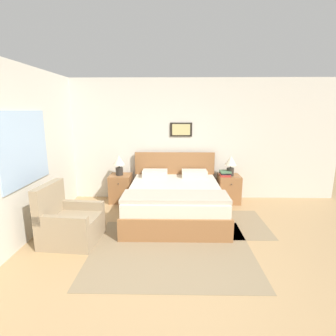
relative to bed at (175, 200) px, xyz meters
name	(u,v)px	position (x,y,z in m)	size (l,w,h in m)	color
ground_plane	(181,288)	(0.06, -2.06, -0.31)	(16.00, 16.00, 0.00)	tan
wall_back	(177,140)	(0.06, 1.09, 0.99)	(6.96, 0.09, 2.60)	beige
wall_left	(35,151)	(-2.25, -0.51, 1.00)	(0.08, 5.53, 2.60)	beige
area_rug_main	(172,250)	(-0.05, -1.25, -0.30)	(2.26, 1.85, 0.01)	#897556
area_rug_bedside	(242,224)	(1.17, -0.35, -0.30)	(0.80, 1.21, 0.01)	#897556
bed	(175,200)	(0.00, 0.00, 0.00)	(1.73, 2.04, 1.05)	#936038
armchair	(69,223)	(-1.59, -1.01, -0.02)	(0.83, 0.79, 0.89)	#998466
nightstand_near_window	(121,188)	(-1.16, 0.78, -0.01)	(0.45, 0.49, 0.59)	#936038
nightstand_by_door	(229,189)	(1.16, 0.78, -0.01)	(0.45, 0.49, 0.59)	#936038
table_lamp_near_window	(119,163)	(-1.17, 0.76, 0.54)	(0.24, 0.24, 0.42)	#2D2823
table_lamp_by_door	(231,163)	(1.17, 0.76, 0.54)	(0.24, 0.24, 0.42)	#2D2823
book_thick_bottom	(225,175)	(1.06, 0.73, 0.30)	(0.22, 0.27, 0.04)	#B7332D
book_hardcover_middle	(225,173)	(1.06, 0.73, 0.34)	(0.22, 0.24, 0.04)	#232328
book_novel_upper	(225,172)	(1.06, 0.73, 0.37)	(0.22, 0.26, 0.03)	#4C7551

